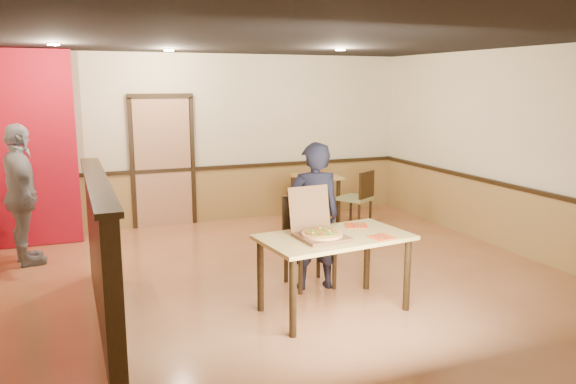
% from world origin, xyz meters
% --- Properties ---
extents(floor, '(7.00, 7.00, 0.00)m').
position_xyz_m(floor, '(0.00, 0.00, 0.00)').
color(floor, '#C97B4E').
rests_on(floor, ground).
extents(ceiling, '(7.00, 7.00, 0.00)m').
position_xyz_m(ceiling, '(0.00, 0.00, 2.80)').
color(ceiling, black).
rests_on(ceiling, wall_back).
extents(wall_back, '(7.00, 0.00, 7.00)m').
position_xyz_m(wall_back, '(0.00, 3.50, 1.40)').
color(wall_back, beige).
rests_on(wall_back, floor).
extents(wall_right, '(0.00, 7.00, 7.00)m').
position_xyz_m(wall_right, '(3.50, 0.00, 1.40)').
color(wall_right, beige).
rests_on(wall_right, floor).
extents(wainscot_back, '(7.00, 0.04, 0.90)m').
position_xyz_m(wainscot_back, '(0.00, 3.47, 0.45)').
color(wainscot_back, olive).
rests_on(wainscot_back, floor).
extents(chair_rail_back, '(7.00, 0.06, 0.06)m').
position_xyz_m(chair_rail_back, '(0.00, 3.45, 0.92)').
color(chair_rail_back, black).
rests_on(chair_rail_back, wall_back).
extents(wainscot_right, '(0.04, 7.00, 0.90)m').
position_xyz_m(wainscot_right, '(3.47, 0.00, 0.45)').
color(wainscot_right, olive).
rests_on(wainscot_right, floor).
extents(chair_rail_right, '(0.06, 7.00, 0.06)m').
position_xyz_m(chair_rail_right, '(3.45, 0.00, 0.92)').
color(chair_rail_right, black).
rests_on(chair_rail_right, wall_right).
extents(back_door, '(0.90, 0.06, 2.10)m').
position_xyz_m(back_door, '(-0.80, 3.46, 1.05)').
color(back_door, tan).
rests_on(back_door, wall_back).
extents(booth_partition, '(0.20, 3.10, 1.44)m').
position_xyz_m(booth_partition, '(-2.00, -0.20, 0.74)').
color(booth_partition, black).
rests_on(booth_partition, floor).
extents(red_accent_panel, '(1.60, 0.20, 2.78)m').
position_xyz_m(red_accent_panel, '(-2.90, 3.00, 1.40)').
color(red_accent_panel, '#A40B1B').
rests_on(red_accent_panel, floor).
extents(spot_a, '(0.14, 0.14, 0.02)m').
position_xyz_m(spot_a, '(-2.30, 1.80, 2.78)').
color(spot_a, beige).
rests_on(spot_a, ceiling).
extents(spot_b, '(0.14, 0.14, 0.02)m').
position_xyz_m(spot_b, '(-0.80, 2.50, 2.78)').
color(spot_b, beige).
rests_on(spot_b, ceiling).
extents(spot_c, '(0.14, 0.14, 0.02)m').
position_xyz_m(spot_c, '(1.40, 1.50, 2.78)').
color(spot_c, beige).
rests_on(spot_c, ceiling).
extents(main_table, '(1.59, 1.02, 0.80)m').
position_xyz_m(main_table, '(0.23, -0.77, 0.69)').
color(main_table, '#D6AE5A').
rests_on(main_table, floor).
extents(diner_chair, '(0.52, 0.52, 1.04)m').
position_xyz_m(diner_chair, '(0.29, 0.07, 0.57)').
color(diner_chair, olive).
rests_on(diner_chair, floor).
extents(side_chair_left, '(0.59, 0.59, 0.89)m').
position_xyz_m(side_chair_left, '(1.20, 2.25, 0.49)').
color(side_chair_left, olive).
rests_on(side_chair_left, floor).
extents(side_chair_right, '(0.63, 0.63, 0.92)m').
position_xyz_m(side_chair_right, '(2.17, 2.25, 0.50)').
color(side_chair_right, olive).
rests_on(side_chair_right, floor).
extents(side_table, '(0.77, 0.77, 0.78)m').
position_xyz_m(side_table, '(1.68, 2.86, 0.60)').
color(side_table, '#D6AE5A').
rests_on(side_table, floor).
extents(diner, '(0.67, 0.50, 1.69)m').
position_xyz_m(diner, '(0.30, -0.09, 0.84)').
color(diner, black).
rests_on(diner, floor).
extents(passerby, '(0.67, 1.14, 1.83)m').
position_xyz_m(passerby, '(-2.82, 2.08, 0.92)').
color(passerby, gray).
rests_on(passerby, floor).
extents(pizza_box, '(0.50, 0.57, 0.48)m').
position_xyz_m(pizza_box, '(0.05, -0.79, 0.87)').
color(pizza_box, brown).
rests_on(pizza_box, main_table).
extents(pizza, '(0.42, 0.42, 0.03)m').
position_xyz_m(pizza, '(0.05, -0.84, 0.85)').
color(pizza, '#E19251').
rests_on(pizza, pizza_box).
extents(napkin_near, '(0.26, 0.26, 0.01)m').
position_xyz_m(napkin_near, '(0.63, -1.00, 0.81)').
color(napkin_near, '#E84110').
rests_on(napkin_near, main_table).
extents(napkin_far, '(0.31, 0.31, 0.01)m').
position_xyz_m(napkin_far, '(0.62, -0.50, 0.81)').
color(napkin_far, '#E84110').
rests_on(napkin_far, main_table).
extents(condiment, '(0.06, 0.06, 0.15)m').
position_xyz_m(condiment, '(1.82, 2.98, 0.85)').
color(condiment, '#95481B').
rests_on(condiment, side_table).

